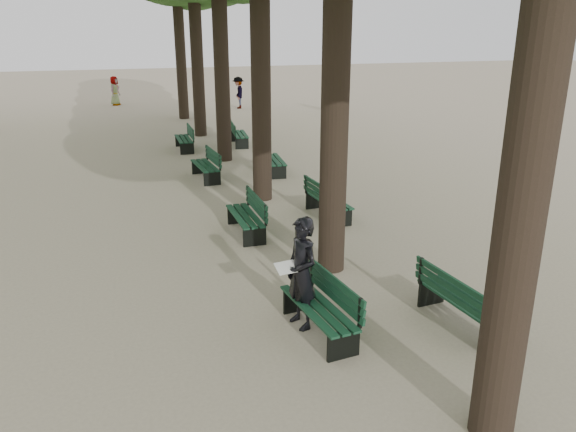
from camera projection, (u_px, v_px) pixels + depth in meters
name	position (u px, v px, depth m)	size (l,w,h in m)	color
ground	(314.00, 363.00, 8.07)	(120.00, 120.00, 0.00)	tan
bench_left_0	(319.00, 318.00, 8.76)	(0.75, 1.85, 0.92)	black
bench_left_1	(246.00, 223.00, 12.96)	(0.57, 1.80, 0.92)	black
bench_left_2	(206.00, 171.00, 17.58)	(0.69, 1.83, 0.92)	black
bench_left_3	(184.00, 143.00, 21.70)	(0.60, 1.81, 0.92)	black
bench_right_0	(462.00, 310.00, 8.99)	(0.71, 1.84, 0.92)	black
bench_right_1	(328.00, 207.00, 14.11)	(0.68, 1.83, 0.92)	black
bench_right_2	(274.00, 165.00, 18.34)	(0.76, 1.85, 0.92)	black
bench_right_3	(240.00, 138.00, 22.62)	(0.77, 1.85, 0.92)	black
man_with_map	(302.00, 273.00, 8.80)	(0.70, 0.80, 1.83)	black
pedestrian_d	(115.00, 91.00, 33.76)	(0.84, 0.34, 1.72)	#262628
pedestrian_c	(335.00, 97.00, 30.79)	(1.02, 0.35, 1.73)	#262628
pedestrian_b	(238.00, 93.00, 32.42)	(1.16, 0.36, 1.80)	#262628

